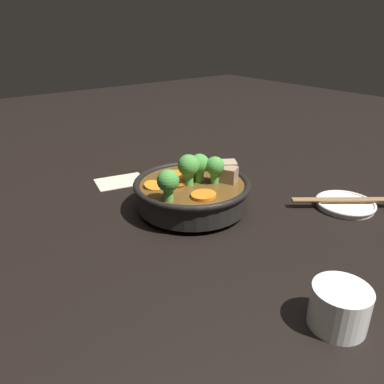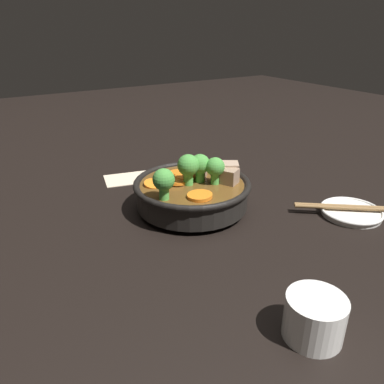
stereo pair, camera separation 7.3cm
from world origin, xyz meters
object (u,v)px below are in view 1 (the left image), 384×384
object	(u,v)px
chopsticks_pair	(346,200)
stirfry_bowl	(192,190)
side_saucer	(345,204)
tea_cup	(339,307)

from	to	relation	value
chopsticks_pair	stirfry_bowl	bearing A→B (deg)	-36.30
stirfry_bowl	chopsticks_pair	world-z (taller)	stirfry_bowl
side_saucer	stirfry_bowl	bearing A→B (deg)	-36.30
stirfry_bowl	tea_cup	bearing A→B (deg)	81.62
stirfry_bowl	side_saucer	bearing A→B (deg)	143.70
chopsticks_pair	side_saucer	bearing A→B (deg)	-45.00
tea_cup	chopsticks_pair	bearing A→B (deg)	-150.02
stirfry_bowl	tea_cup	world-z (taller)	stirfry_bowl
stirfry_bowl	tea_cup	xyz separation A→B (m)	(0.05, 0.36, -0.01)
stirfry_bowl	side_saucer	distance (m)	0.31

